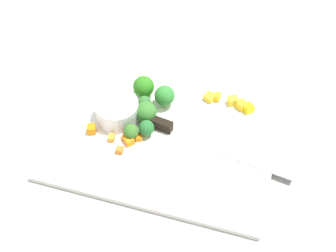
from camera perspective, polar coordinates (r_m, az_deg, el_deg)
ground_plane at (r=0.91m, az=0.00°, el=-0.89°), size 4.00×4.00×0.00m
cutting_board at (r=0.90m, az=0.00°, el=-0.65°), size 0.42×0.36×0.01m
prep_bowl at (r=0.91m, az=-6.34°, el=1.84°), size 0.09×0.09×0.04m
chef_knife at (r=0.88m, az=2.34°, el=-1.18°), size 0.31×0.06×0.02m
carrot_dice_0 at (r=0.88m, az=-7.04°, el=-1.47°), size 0.01×0.02×0.01m
carrot_dice_1 at (r=0.87m, az=-4.84°, el=-1.88°), size 0.02×0.02×0.01m
carrot_dice_2 at (r=0.88m, az=-5.13°, el=-1.38°), size 0.02×0.02×0.01m
carrot_dice_3 at (r=0.86m, az=-6.02°, el=-3.01°), size 0.01×0.01×0.01m
carrot_dice_4 at (r=0.90m, az=-9.48°, el=-0.41°), size 0.02×0.02×0.02m
carrot_dice_5 at (r=0.88m, az=-3.69°, el=-1.42°), size 0.02×0.02×0.01m
pepper_dice_0 at (r=0.94m, az=9.17°, el=2.57°), size 0.03×0.03×0.02m
pepper_dice_1 at (r=0.95m, az=5.20°, el=3.59°), size 0.03×0.03×0.01m
pepper_dice_2 at (r=0.95m, az=8.08°, el=3.13°), size 0.03×0.02×0.02m
pepper_dice_3 at (r=0.94m, az=9.96°, el=2.20°), size 0.03×0.03×0.02m
pepper_dice_4 at (r=0.95m, az=6.11°, el=3.63°), size 0.02×0.02×0.02m
broccoli_floret_0 at (r=0.93m, az=-2.93°, el=2.99°), size 0.03×0.03×0.03m
broccoli_floret_1 at (r=0.92m, az=-0.42°, el=3.77°), size 0.04×0.04×0.05m
broccoli_floret_2 at (r=0.94m, az=-3.04°, el=4.90°), size 0.04×0.04×0.05m
broccoli_floret_3 at (r=0.87m, az=-4.61°, el=-0.68°), size 0.03×0.03×0.03m
broccoli_floret_4 at (r=0.87m, az=-2.70°, el=-0.25°), size 0.03×0.03×0.04m
broccoli_floret_5 at (r=0.90m, az=-2.78°, el=1.71°), size 0.04×0.04×0.04m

